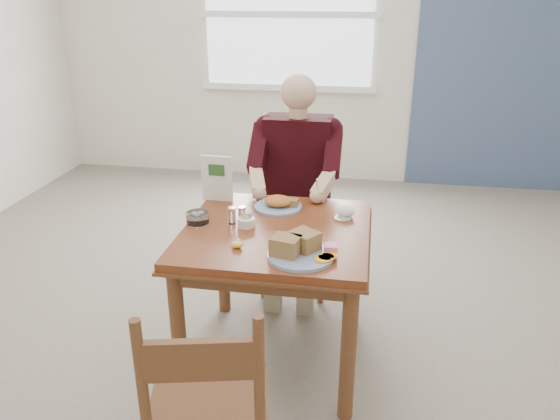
% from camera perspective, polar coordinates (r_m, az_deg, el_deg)
% --- Properties ---
extents(floor, '(6.00, 6.00, 0.00)m').
position_cam_1_polar(floor, '(3.05, -0.37, -14.90)').
color(floor, '#6F6659').
rests_on(floor, ground).
extents(wall_back, '(5.50, 0.00, 5.50)m').
position_cam_1_polar(wall_back, '(5.42, 5.33, 17.56)').
color(wall_back, white).
rests_on(wall_back, ground).
extents(accent_panel, '(1.60, 0.02, 2.80)m').
position_cam_1_polar(accent_panel, '(5.52, 22.81, 16.08)').
color(accent_panel, '#415479').
rests_on(accent_panel, ground).
extents(lemon_wedge, '(0.06, 0.05, 0.03)m').
position_cam_1_polar(lemon_wedge, '(2.47, -4.53, -3.65)').
color(lemon_wedge, yellow).
rests_on(lemon_wedge, table).
extents(napkin, '(0.11, 0.10, 0.06)m').
position_cam_1_polar(napkin, '(2.82, 6.94, -0.10)').
color(napkin, white).
rests_on(napkin, table).
extents(metal_dish, '(0.10, 0.10, 0.01)m').
position_cam_1_polar(metal_dish, '(2.78, 6.58, -0.88)').
color(metal_dish, silver).
rests_on(metal_dish, table).
extents(window, '(1.72, 0.04, 1.42)m').
position_cam_1_polar(window, '(5.43, 0.90, 19.77)').
color(window, white).
rests_on(window, wall_back).
extents(table, '(0.92, 0.92, 0.75)m').
position_cam_1_polar(table, '(2.71, -0.41, -4.11)').
color(table, brown).
rests_on(table, ground).
extents(chair_far, '(0.42, 0.42, 0.95)m').
position_cam_1_polar(chair_far, '(3.49, 1.86, -0.70)').
color(chair_far, brown).
rests_on(chair_far, ground).
extents(chair_near, '(0.50, 0.50, 0.95)m').
position_cam_1_polar(chair_near, '(2.04, -7.55, -20.15)').
color(chair_near, brown).
rests_on(chair_near, ground).
extents(diner, '(0.53, 0.56, 1.39)m').
position_cam_1_polar(diner, '(3.29, 1.72, 4.02)').
color(diner, gray).
rests_on(diner, chair_far).
extents(near_plate, '(0.38, 0.38, 0.10)m').
position_cam_1_polar(near_plate, '(2.39, 2.02, -4.04)').
color(near_plate, white).
rests_on(near_plate, table).
extents(far_plate, '(0.28, 0.28, 0.07)m').
position_cam_1_polar(far_plate, '(2.90, -0.09, 0.68)').
color(far_plate, white).
rests_on(far_plate, table).
extents(caddy, '(0.09, 0.09, 0.06)m').
position_cam_1_polar(caddy, '(2.68, -3.55, -1.28)').
color(caddy, white).
rests_on(caddy, table).
extents(shakers, '(0.10, 0.07, 0.09)m').
position_cam_1_polar(shakers, '(2.72, -4.51, -0.52)').
color(shakers, white).
rests_on(shakers, table).
extents(creamer, '(0.13, 0.13, 0.05)m').
position_cam_1_polar(creamer, '(2.76, -8.61, -0.76)').
color(creamer, white).
rests_on(creamer, table).
extents(menu, '(0.17, 0.02, 0.25)m').
position_cam_1_polar(menu, '(2.99, -6.61, 3.32)').
color(menu, white).
rests_on(menu, table).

